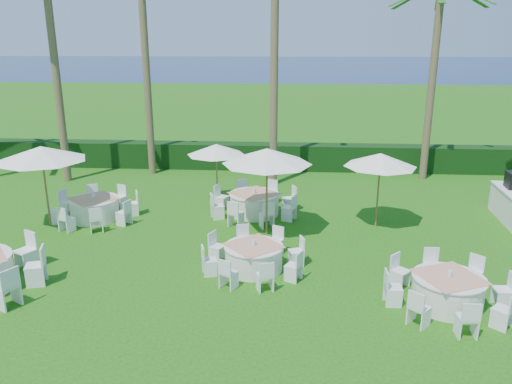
# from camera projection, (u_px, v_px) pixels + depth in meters

# --- Properties ---
(ground) EXTENTS (120.00, 120.00, 0.00)m
(ground) POSITION_uv_depth(u_px,v_px,m) (225.00, 287.00, 12.43)
(ground) COLOR #1B530E
(ground) RESTS_ON ground
(hedge) EXTENTS (34.00, 1.00, 1.20)m
(hedge) POSITION_uv_depth(u_px,v_px,m) (258.00, 156.00, 23.69)
(hedge) COLOR black
(hedge) RESTS_ON ground
(ocean) EXTENTS (260.00, 260.00, 0.00)m
(ocean) POSITION_uv_depth(u_px,v_px,m) (285.00, 68.00, 109.70)
(ocean) COLOR #071449
(ocean) RESTS_ON ground
(banquet_table_b) EXTENTS (2.73, 2.73, 0.85)m
(banquet_table_b) POSITION_uv_depth(u_px,v_px,m) (254.00, 257.00, 13.29)
(banquet_table_b) COLOR white
(banquet_table_b) RESTS_ON ground
(banquet_table_c) EXTENTS (2.89, 2.89, 0.89)m
(banquet_table_c) POSITION_uv_depth(u_px,v_px,m) (448.00, 290.00, 11.48)
(banquet_table_c) COLOR white
(banquet_table_c) RESTS_ON ground
(banquet_table_d) EXTENTS (2.86, 2.86, 0.90)m
(banquet_table_d) POSITION_uv_depth(u_px,v_px,m) (95.00, 208.00, 17.06)
(banquet_table_d) COLOR white
(banquet_table_d) RESTS_ON ground
(banquet_table_e) EXTENTS (3.00, 3.00, 0.94)m
(banquet_table_e) POSITION_uv_depth(u_px,v_px,m) (254.00, 203.00, 17.51)
(banquet_table_e) COLOR white
(banquet_table_e) RESTS_ON ground
(umbrella_a) EXTENTS (2.79, 2.79, 2.69)m
(umbrella_a) POSITION_uv_depth(u_px,v_px,m) (41.00, 154.00, 15.81)
(umbrella_a) COLOR brown
(umbrella_a) RESTS_ON ground
(umbrella_b) EXTENTS (2.76, 2.76, 2.77)m
(umbrella_b) POSITION_uv_depth(u_px,v_px,m) (267.00, 156.00, 15.09)
(umbrella_b) COLOR brown
(umbrella_b) RESTS_ON ground
(umbrella_c) EXTENTS (2.15, 2.15, 2.28)m
(umbrella_c) POSITION_uv_depth(u_px,v_px,m) (216.00, 150.00, 18.14)
(umbrella_c) COLOR brown
(umbrella_c) RESTS_ON ground
(umbrella_d) EXTENTS (2.32, 2.32, 2.47)m
(umbrella_d) POSITION_uv_depth(u_px,v_px,m) (380.00, 160.00, 15.82)
(umbrella_d) COLOR brown
(umbrella_d) RESTS_ON ground
(palm_a) EXTENTS (4.40, 3.99, 9.55)m
(palm_a) POSITION_uv_depth(u_px,v_px,m) (54.00, 57.00, 20.33)
(palm_a) COLOR brown
(palm_a) RESTS_ON ground
(palm_b) EXTENTS (4.34, 4.30, 9.57)m
(palm_b) POSITION_uv_depth(u_px,v_px,m) (145.00, 56.00, 21.51)
(palm_b) COLOR brown
(palm_b) RESTS_ON ground
(palm_c) EXTENTS (4.13, 4.40, 11.92)m
(palm_c) POSITION_uv_depth(u_px,v_px,m) (275.00, 25.00, 19.41)
(palm_c) COLOR brown
(palm_c) RESTS_ON ground
(palm_d) EXTENTS (4.29, 4.35, 8.16)m
(palm_d) POSITION_uv_depth(u_px,v_px,m) (433.00, 74.00, 20.85)
(palm_d) COLOR brown
(palm_d) RESTS_ON ground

